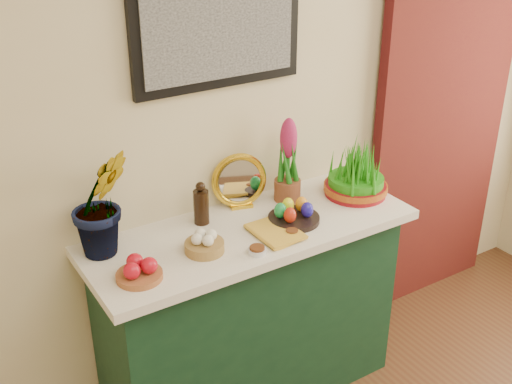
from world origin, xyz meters
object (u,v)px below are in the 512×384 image
hyacinth_green (100,186)px  mirror (239,181)px  sideboard (250,317)px  book (258,237)px  wheatgrass_sabzeh (357,174)px

hyacinth_green → mirror: 0.65m
sideboard → hyacinth_green: 0.95m
hyacinth_green → mirror: size_ratio=2.24×
hyacinth_green → book: size_ratio=2.53×
hyacinth_green → wheatgrass_sabzeh: 1.16m
mirror → book: mirror is taller
book → hyacinth_green: bearing=155.2°
book → wheatgrass_sabzeh: (0.60, 0.11, 0.09)m
book → wheatgrass_sabzeh: 0.62m
book → wheatgrass_sabzeh: bearing=10.1°
wheatgrass_sabzeh → mirror: bearing=160.0°
hyacinth_green → book: hyacinth_green is taller
mirror → wheatgrass_sabzeh: (0.51, -0.18, -0.02)m
sideboard → book: book is taller
sideboard → book: 0.49m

